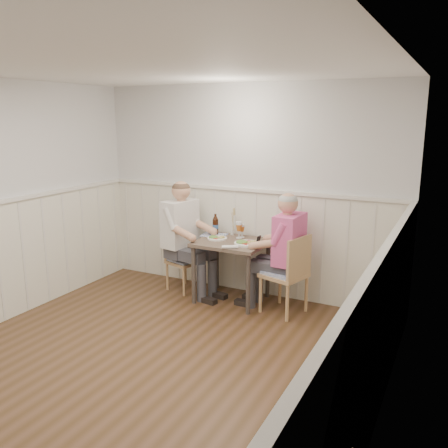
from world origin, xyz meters
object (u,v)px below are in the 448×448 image
at_px(chair_right, 288,272).
at_px(grass_vase, 232,222).
at_px(chair_left, 182,257).
at_px(diner_cream, 183,246).
at_px(man_in_pink, 285,262).
at_px(dining_table, 231,250).
at_px(beer_bottle, 215,225).

relative_size(chair_right, grass_vase, 2.53).
bearing_deg(chair_left, diner_cream, -48.28).
distance_m(chair_right, diner_cream, 1.43).
height_order(chair_right, chair_left, chair_right).
distance_m(chair_left, diner_cream, 0.21).
bearing_deg(man_in_pink, diner_cream, 179.95).
distance_m(dining_table, chair_right, 0.76).
bearing_deg(diner_cream, chair_right, -2.26).
distance_m(chair_right, beer_bottle, 1.17).
distance_m(dining_table, man_in_pink, 0.69).
height_order(man_in_pink, beer_bottle, man_in_pink).
bearing_deg(chair_right, man_in_pink, 137.51).
bearing_deg(grass_vase, beer_bottle, -161.31).
height_order(chair_left, diner_cream, diner_cream).
height_order(chair_left, grass_vase, grass_vase).
distance_m(chair_right, grass_vase, 1.03).
xyz_separation_m(dining_table, diner_cream, (-0.67, -0.02, -0.03)).
bearing_deg(dining_table, man_in_pink, -1.47).
relative_size(chair_left, grass_vase, 2.16).
distance_m(dining_table, beer_bottle, 0.45).
distance_m(chair_right, chair_left, 1.50).
height_order(diner_cream, beer_bottle, diner_cream).
distance_m(dining_table, chair_left, 0.78).
bearing_deg(diner_cream, beer_bottle, 33.05).
xyz_separation_m(chair_right, grass_vase, (-0.87, 0.35, 0.41)).
bearing_deg(grass_vase, dining_table, -65.47).
distance_m(diner_cream, grass_vase, 0.69).
relative_size(dining_table, beer_bottle, 3.09).
xyz_separation_m(dining_table, chair_right, (0.75, -0.07, -0.14)).
xyz_separation_m(beer_bottle, grass_vase, (0.20, 0.07, 0.05)).
xyz_separation_m(dining_table, chair_left, (-0.75, 0.07, -0.21)).
relative_size(dining_table, man_in_pink, 0.58).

